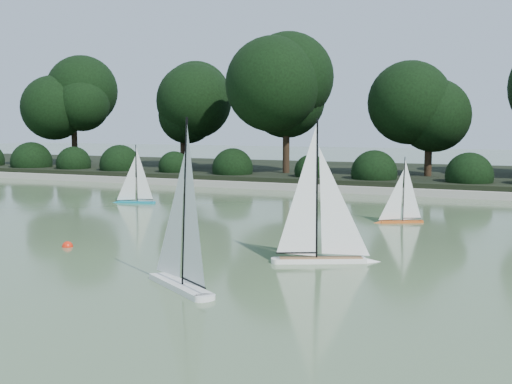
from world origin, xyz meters
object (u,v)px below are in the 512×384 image
sailboat_orange (397,212)px  sailboat_white_b (329,239)px  sailboat_teal (132,193)px  race_buoy (67,247)px  sailboat_white_a (175,259)px

sailboat_orange → sailboat_white_b: bearing=-91.9°
sailboat_white_b → sailboat_teal: (-5.79, 4.09, -0.08)m
race_buoy → sailboat_white_a: bearing=-26.9°
sailboat_white_b → race_buoy: 3.74m
sailboat_teal → sailboat_white_b: bearing=-35.2°
sailboat_teal → race_buoy: 5.06m
sailboat_white_a → race_buoy: (-2.55, 1.29, -0.30)m
sailboat_teal → race_buoy: (2.09, -4.60, -0.21)m
sailboat_orange → race_buoy: size_ratio=7.98×
sailboat_white_a → sailboat_orange: bearing=76.9°
sailboat_white_a → sailboat_orange: size_ratio=1.55×
sailboat_white_a → sailboat_teal: (-4.65, 5.90, -0.09)m
sailboat_white_b → sailboat_teal: 7.09m
sailboat_white_b → sailboat_teal: size_ratio=1.40×
sailboat_white_a → sailboat_orange: (1.26, 5.41, -0.11)m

